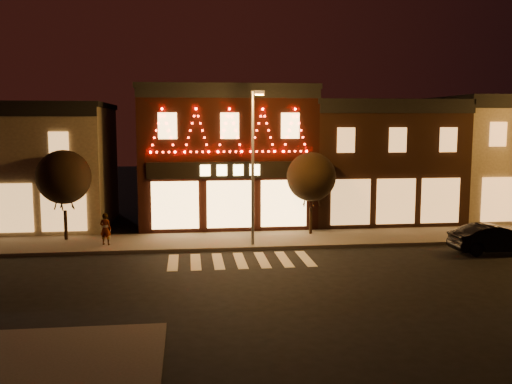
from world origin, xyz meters
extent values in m
plane|color=black|center=(0.00, 0.00, 0.00)|extent=(120.00, 120.00, 0.00)
cube|color=#47423D|center=(2.00, 8.00, 0.07)|extent=(44.00, 4.00, 0.15)
cube|color=#6B604C|center=(-13.00, 14.00, 3.50)|extent=(12.00, 8.00, 7.00)
cube|color=black|center=(-13.00, 14.00, 7.15)|extent=(12.20, 8.20, 0.30)
cube|color=black|center=(0.00, 14.00, 4.00)|extent=(10.00, 8.00, 8.00)
cube|color=black|center=(0.00, 14.00, 8.15)|extent=(10.20, 8.20, 0.30)
cube|color=black|center=(0.00, 9.95, 7.75)|extent=(10.00, 0.25, 0.50)
cube|color=black|center=(0.00, 9.90, 3.60)|extent=(9.00, 0.15, 0.90)
cube|color=#FFD87F|center=(0.00, 9.80, 3.60)|extent=(3.40, 0.08, 0.60)
cube|color=#351D12|center=(9.50, 14.00, 3.60)|extent=(9.00, 8.00, 7.20)
cube|color=black|center=(9.50, 14.00, 7.35)|extent=(9.20, 8.20, 0.30)
cube|color=black|center=(9.50, 9.95, 6.95)|extent=(9.00, 0.25, 0.50)
cube|color=#6B604C|center=(18.50, 14.00, 3.75)|extent=(9.00, 8.00, 7.50)
cube|color=black|center=(18.50, 14.00, 7.65)|extent=(9.20, 8.20, 0.30)
cylinder|color=#59595E|center=(0.87, 6.60, 3.92)|extent=(0.15, 0.15, 7.53)
cylinder|color=#59595E|center=(0.93, 5.85, 7.59)|extent=(0.23, 1.51, 0.09)
cube|color=#59595E|center=(1.00, 5.10, 7.54)|extent=(0.49, 0.31, 0.17)
cube|color=orange|center=(1.00, 5.10, 7.44)|extent=(0.37, 0.22, 0.05)
cylinder|color=black|center=(-8.61, 8.98, 0.91)|extent=(0.17, 0.17, 1.52)
sphere|color=black|center=(-8.61, 8.98, 3.40)|extent=(2.78, 2.78, 2.78)
cylinder|color=black|center=(4.32, 8.96, 0.88)|extent=(0.16, 0.16, 1.45)
sphere|color=black|center=(4.32, 8.96, 3.26)|extent=(2.66, 2.66, 2.66)
imported|color=black|center=(12.17, 4.06, 0.69)|extent=(4.18, 1.51, 1.37)
imported|color=gray|center=(-6.38, 7.42, 0.95)|extent=(0.67, 0.54, 1.59)
camera|label=1|loc=(-2.29, -20.57, 6.19)|focal=39.37mm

